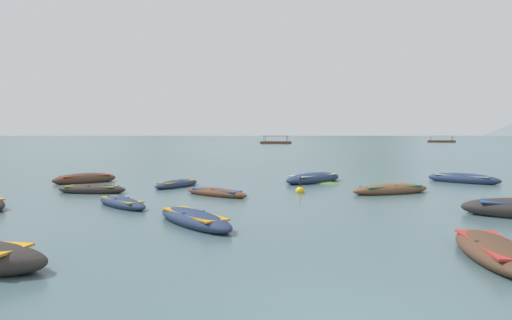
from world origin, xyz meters
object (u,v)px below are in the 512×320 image
object	(u,v)px
rowboat_12	(92,189)
ferry_0	(441,141)
rowboat_5	(313,179)
ferry_2	(276,142)
rowboat_7	(495,251)
rowboat_13	(177,184)
rowboat_4	(216,193)
rowboat_3	(194,219)
rowboat_6	(391,190)
mooring_buoy	(300,191)
rowboat_0	(122,203)
rowboat_11	(463,179)
rowboat_1	(85,179)

from	to	relation	value
rowboat_12	ferry_0	bearing A→B (deg)	65.75
rowboat_5	ferry_2	bearing A→B (deg)	91.90
rowboat_7	rowboat_13	bearing A→B (deg)	127.00
rowboat_4	ferry_2	distance (m)	116.15
rowboat_3	rowboat_6	distance (m)	11.10
ferry_0	mooring_buoy	world-z (taller)	ferry_0
mooring_buoy	ferry_0	bearing A→B (deg)	69.06
rowboat_0	rowboat_3	xyz separation A→B (m)	(3.40, -3.29, 0.03)
ferry_0	ferry_2	xyz separation A→B (m)	(-56.74, -26.32, -0.00)
ferry_0	rowboat_3	bearing A→B (deg)	-111.11
rowboat_11	rowboat_5	bearing A→B (deg)	-178.09
rowboat_1	rowboat_5	bearing A→B (deg)	4.37
ferry_2	rowboat_1	bearing A→B (deg)	-94.83
rowboat_1	rowboat_3	size ratio (longest dim) A/B	0.88
rowboat_4	mooring_buoy	world-z (taller)	mooring_buoy
rowboat_5	rowboat_12	world-z (taller)	rowboat_5
rowboat_4	rowboat_13	world-z (taller)	rowboat_13
ferry_2	mooring_buoy	distance (m)	114.98
rowboat_3	ferry_2	bearing A→B (deg)	89.61
ferry_2	rowboat_7	bearing A→B (deg)	-87.04
rowboat_6	rowboat_7	world-z (taller)	rowboat_6
rowboat_3	rowboat_4	world-z (taller)	rowboat_3
rowboat_5	ferry_0	distance (m)	146.31
rowboat_0	rowboat_5	bearing A→B (deg)	50.30
rowboat_7	mooring_buoy	bearing A→B (deg)	108.67
rowboat_3	rowboat_13	xyz separation A→B (m)	(-2.84, 10.03, -0.03)
rowboat_0	rowboat_6	distance (m)	12.09
rowboat_11	mooring_buoy	xyz separation A→B (m)	(-9.50, -5.22, -0.12)
rowboat_13	mooring_buoy	distance (m)	6.73
rowboat_7	mooring_buoy	world-z (taller)	mooring_buoy
rowboat_7	rowboat_12	size ratio (longest dim) A/B	1.20
rowboat_3	mooring_buoy	distance (m)	8.61
rowboat_7	ferry_0	world-z (taller)	ferry_0
rowboat_7	rowboat_13	distance (m)	16.97
rowboat_6	rowboat_13	xyz separation A→B (m)	(-10.60, 2.09, -0.03)
rowboat_12	rowboat_1	bearing A→B (deg)	117.09
rowboat_0	rowboat_3	distance (m)	4.73
rowboat_12	rowboat_3	bearing A→B (deg)	-49.56
rowboat_5	rowboat_7	size ratio (longest dim) A/B	1.08
rowboat_12	mooring_buoy	size ratio (longest dim) A/B	3.71
rowboat_4	rowboat_7	xyz separation A→B (m)	(7.64, -10.18, 0.04)
rowboat_7	ferry_0	xyz separation A→B (m)	(50.20, 152.64, 0.27)
rowboat_3	rowboat_6	world-z (taller)	rowboat_6
rowboat_4	rowboat_5	size ratio (longest dim) A/B	0.78
rowboat_5	rowboat_11	size ratio (longest dim) A/B	1.13
rowboat_11	ferry_0	distance (m)	143.16
rowboat_3	ferry_0	size ratio (longest dim) A/B	0.41
rowboat_12	ferry_0	distance (m)	155.47
rowboat_5	rowboat_11	distance (m)	8.54
rowboat_0	rowboat_4	world-z (taller)	rowboat_0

